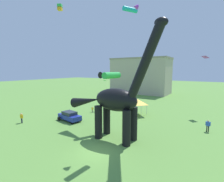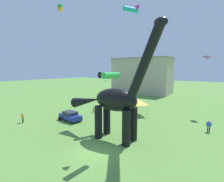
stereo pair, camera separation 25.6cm
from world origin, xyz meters
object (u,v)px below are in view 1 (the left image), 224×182
object	(u,v)px
parked_sedan_left	(70,116)
kite_trailing	(110,75)
kite_high_left	(131,9)
festival_canopy_tent	(137,101)
kite_near_low	(205,57)
person_far_spectator	(92,109)
person_strolling_adult	(22,117)
kite_drifting	(105,81)
dinosaur_sculpture	(115,100)
person_watching_child	(208,125)
kite_far_left	(60,7)

from	to	relation	value
parked_sedan_left	kite_trailing	bearing A→B (deg)	-15.75
parked_sedan_left	kite_trailing	xyz separation A→B (m)	(11.30, -5.21, 6.98)
parked_sedan_left	kite_high_left	distance (m)	19.30
festival_canopy_tent	kite_near_low	xyz separation A→B (m)	(9.96, 7.19, 8.03)
person_far_spectator	kite_near_low	bearing A→B (deg)	-33.86
person_strolling_adult	kite_drifting	distance (m)	16.46
kite_near_low	festival_canopy_tent	bearing A→B (deg)	-144.17
kite_high_left	dinosaur_sculpture	bearing A→B (deg)	-76.71
dinosaur_sculpture	person_watching_child	xyz separation A→B (m)	(9.32, 8.69, -3.82)
kite_high_left	person_strolling_adult	bearing A→B (deg)	-143.46
person_strolling_adult	kite_trailing	distance (m)	18.12
person_watching_child	kite_trailing	xyz separation A→B (m)	(-8.02, -11.86, 6.80)
person_strolling_adult	kite_far_left	distance (m)	17.25
dinosaur_sculpture	kite_far_left	bearing A→B (deg)	167.41
dinosaur_sculpture	festival_canopy_tent	xyz separation A→B (m)	(-2.14, 11.20, -2.26)
parked_sedan_left	kite_far_left	size ratio (longest dim) A/B	6.19
parked_sedan_left	festival_canopy_tent	size ratio (longest dim) A/B	1.41
parked_sedan_left	person_watching_child	xyz separation A→B (m)	(19.32, 6.65, 0.18)
person_far_spectator	parked_sedan_left	bearing A→B (deg)	-150.37
person_strolling_adult	dinosaur_sculpture	bearing A→B (deg)	23.16
kite_drifting	kite_high_left	world-z (taller)	kite_high_left
person_far_spectator	festival_canopy_tent	world-z (taller)	festival_canopy_tent
person_far_spectator	kite_near_low	xyz separation A→B (m)	(18.11, 10.13, 9.88)
kite_high_left	kite_near_low	bearing A→B (deg)	49.02
festival_canopy_tent	kite_drifting	size ratio (longest dim) A/B	4.08
parked_sedan_left	festival_canopy_tent	world-z (taller)	festival_canopy_tent
kite_near_low	kite_trailing	size ratio (longest dim) A/B	0.66
kite_far_left	kite_high_left	bearing A→B (deg)	59.92
festival_canopy_tent	kite_far_left	size ratio (longest dim) A/B	4.41
kite_far_left	person_strolling_adult	bearing A→B (deg)	-172.63
kite_trailing	kite_drifting	bearing A→B (deg)	126.51
festival_canopy_tent	kite_far_left	bearing A→B (deg)	-110.66
person_watching_child	kite_drifting	xyz separation A→B (m)	(-19.08, 3.08, 5.05)
person_strolling_adult	kite_drifting	world-z (taller)	kite_drifting
festival_canopy_tent	kite_far_left	xyz separation A→B (m)	(-4.87, -12.91, 13.39)
kite_far_left	dinosaur_sculpture	bearing A→B (deg)	13.69
kite_near_low	kite_far_left	bearing A→B (deg)	-126.42
parked_sedan_left	person_strolling_adult	xyz separation A→B (m)	(-5.49, -4.84, 0.15)
kite_trailing	kite_high_left	size ratio (longest dim) A/B	0.88
kite_drifting	kite_far_left	xyz separation A→B (m)	(2.76, -13.48, 9.90)
person_strolling_adult	person_far_spectator	bearing A→B (deg)	77.75
person_far_spectator	kite_near_low	distance (m)	22.99
kite_trailing	dinosaur_sculpture	bearing A→B (deg)	112.18
parked_sedan_left	person_far_spectator	bearing A→B (deg)	101.71
dinosaur_sculpture	kite_high_left	size ratio (longest dim) A/B	5.29
person_watching_child	person_strolling_adult	bearing A→B (deg)	119.11
kite_near_low	parked_sedan_left	bearing A→B (deg)	-137.46
festival_canopy_tent	kite_trailing	size ratio (longest dim) A/B	1.42
parked_sedan_left	kite_high_left	bearing A→B (deg)	41.92
parked_sedan_left	person_watching_child	bearing A→B (deg)	28.02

